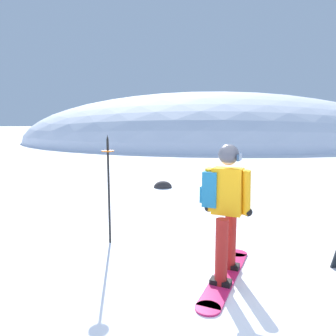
# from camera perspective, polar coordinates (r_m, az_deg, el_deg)

# --- Properties ---
(ground_plane) EXTENTS (300.00, 300.00, 0.00)m
(ground_plane) POSITION_cam_1_polar(r_m,az_deg,el_deg) (3.82, 7.51, -23.09)
(ground_plane) COLOR white
(ridge_peak_main) EXTENTS (39.95, 35.96, 10.24)m
(ridge_peak_main) POSITION_cam_1_polar(r_m,az_deg,el_deg) (37.31, 7.49, 5.11)
(ridge_peak_main) COLOR white
(ridge_peak_main) RESTS_ON ground
(snowboarder_main) EXTENTS (1.14, 1.58, 1.71)m
(snowboarder_main) POSITION_cam_1_polar(r_m,az_deg,el_deg) (4.09, 10.08, -6.97)
(snowboarder_main) COLOR #D11E5B
(snowboarder_main) RESTS_ON ground
(piste_marker_near) EXTENTS (0.20, 0.20, 1.78)m
(piste_marker_near) POSITION_cam_1_polar(r_m,az_deg,el_deg) (5.25, -10.54, -2.46)
(piste_marker_near) COLOR black
(piste_marker_near) RESTS_ON ground
(rock_mid) EXTENTS (0.56, 0.48, 0.39)m
(rock_mid) POSITION_cam_1_polar(r_m,az_deg,el_deg) (9.77, -0.92, -3.48)
(rock_mid) COLOR #383333
(rock_mid) RESTS_ON ground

